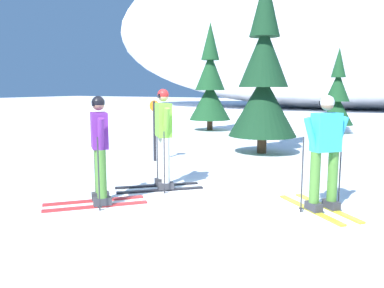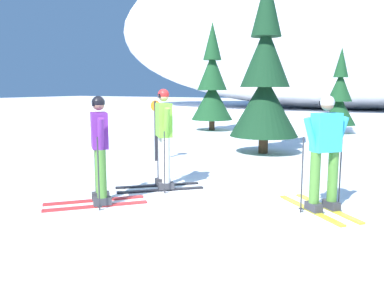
% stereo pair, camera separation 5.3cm
% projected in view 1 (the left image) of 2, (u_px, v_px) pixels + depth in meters
% --- Properties ---
extents(ground_plane, '(120.00, 120.00, 0.00)m').
position_uv_depth(ground_plane, '(193.00, 204.00, 6.39)').
color(ground_plane, white).
extents(skier_lime_jacket, '(1.48, 1.41, 1.84)m').
position_uv_depth(skier_lime_jacket, '(163.00, 136.00, 7.26)').
color(skier_lime_jacket, black).
rests_on(skier_lime_jacket, ground).
extents(skier_purple_jacket, '(1.44, 1.46, 1.74)m').
position_uv_depth(skier_purple_jacket, '(99.00, 148.00, 6.27)').
color(skier_purple_jacket, red).
rests_on(skier_purple_jacket, ground).
extents(skier_cyan_jacket, '(1.41, 1.38, 1.76)m').
position_uv_depth(skier_cyan_jacket, '(325.00, 151.00, 5.91)').
color(skier_cyan_jacket, gold).
rests_on(skier_cyan_jacket, ground).
extents(pine_tree_far_left, '(1.79, 1.79, 4.64)m').
position_uv_depth(pine_tree_far_left, '(210.00, 86.00, 17.13)').
color(pine_tree_far_left, '#47301E').
rests_on(pine_tree_far_left, ground).
extents(pine_tree_center_left, '(1.92, 1.92, 4.97)m').
position_uv_depth(pine_tree_center_left, '(263.00, 80.00, 11.06)').
color(pine_tree_center_left, '#47301E').
rests_on(pine_tree_center_left, ground).
extents(pine_tree_center, '(1.34, 1.34, 3.46)m').
position_uv_depth(pine_tree_center, '(337.00, 98.00, 16.09)').
color(pine_tree_center, '#47301E').
rests_on(pine_tree_center, ground).
extents(snow_ridge_background, '(43.51, 20.15, 14.86)m').
position_uv_depth(snow_ridge_background, '(338.00, 21.00, 33.67)').
color(snow_ridge_background, white).
rests_on(snow_ridge_background, ground).
extents(trail_marker_post, '(0.28, 0.07, 1.55)m').
position_uv_depth(trail_marker_post, '(155.00, 127.00, 10.04)').
color(trail_marker_post, black).
rests_on(trail_marker_post, ground).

